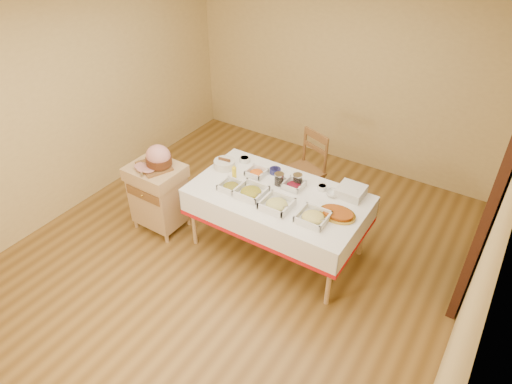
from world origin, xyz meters
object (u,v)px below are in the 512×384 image
bread_basket (225,164)px  mustard_bottle (234,172)px  ham_on_board (158,158)px  butcher_cart (158,193)px  preserve_jar_right (297,180)px  dining_chair (305,170)px  preserve_jar_left (279,180)px  brass_platter (337,214)px  plate_stack (351,191)px  dining_table (278,206)px

bread_basket → mustard_bottle: bearing=-27.3°
ham_on_board → butcher_cart: bearing=-141.9°
preserve_jar_right → mustard_bottle: bearing=-159.6°
butcher_cart → dining_chair: size_ratio=0.86×
preserve_jar_left → brass_platter: preserve_jar_left is taller
butcher_cart → dining_chair: (1.20, 1.31, 0.03)m
mustard_bottle → plate_stack: (1.19, 0.37, -0.02)m
ham_on_board → preserve_jar_left: (1.23, 0.50, -0.12)m
preserve_jar_left → plate_stack: size_ratio=0.50×
preserve_jar_left → preserve_jar_right: (0.17, 0.10, -0.00)m
preserve_jar_right → bread_basket: 0.86m
dining_chair → preserve_jar_left: (0.07, -0.78, 0.32)m
butcher_cart → bread_basket: size_ratio=3.44×
preserve_jar_right → plate_stack: (0.55, 0.13, -0.01)m
bread_basket → dining_chair: bearing=53.2°
butcher_cart → dining_chair: bearing=47.6°
butcher_cart → preserve_jar_left: size_ratio=6.21×
preserve_jar_right → bread_basket: (-0.85, -0.13, -0.01)m
mustard_bottle → plate_stack: 1.25m
dining_table → preserve_jar_right: bearing=69.3°
butcher_cart → ham_on_board: (0.04, 0.03, 0.47)m
bread_basket → plate_stack: 1.43m
preserve_jar_left → mustard_bottle: 0.50m
ham_on_board → brass_platter: 2.01m
preserve_jar_left → preserve_jar_right: size_ratio=1.03×
plate_stack → brass_platter: size_ratio=0.73×
dining_table → butcher_cart: butcher_cart is taller
ham_on_board → bread_basket: ham_on_board is taller
butcher_cart → ham_on_board: size_ratio=2.09×
plate_stack → brass_platter: bearing=-86.2°
dining_chair → preserve_jar_left: size_ratio=7.25×
dining_table → plate_stack: bearing=30.1°
preserve_jar_right → ham_on_board: bearing=-156.8°
brass_platter → mustard_bottle: bearing=179.5°
ham_on_board → preserve_jar_right: size_ratio=3.06×
butcher_cart → preserve_jar_right: preserve_jar_right is taller
dining_table → bread_basket: bread_basket is taller
butcher_cart → preserve_jar_left: 1.42m
preserve_jar_left → bread_basket: preserve_jar_left is taller
dining_chair → brass_platter: 1.27m
bread_basket → preserve_jar_left: bearing=3.2°
preserve_jar_left → bread_basket: (-0.68, -0.04, -0.01)m
dining_chair → preserve_jar_right: (0.24, -0.68, 0.32)m
dining_table → butcher_cart: 1.41m
mustard_bottle → ham_on_board: bearing=-154.6°
bread_basket → preserve_jar_right: bearing=8.9°
brass_platter → dining_chair: bearing=131.3°
preserve_jar_right → plate_stack: size_ratio=0.49×
bread_basket → plate_stack: (1.40, 0.26, 0.00)m
preserve_jar_left → mustard_bottle: size_ratio=0.86×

